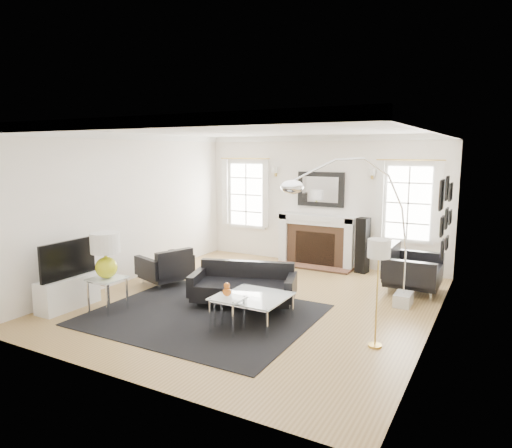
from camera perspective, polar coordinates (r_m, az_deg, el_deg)
The scene contains 25 objects.
floor at distance 7.68m, azimuth -0.12°, elevation -9.64°, with size 6.00×6.00×0.00m, color olive.
back_wall at distance 10.07m, azimuth 8.14°, elevation 2.91°, with size 5.50×0.04×2.80m, color white.
front_wall at distance 4.98m, azimuth -17.03°, elevation -3.66°, with size 5.50×0.04×2.80m, color white.
left_wall at distance 9.00m, azimuth -15.67°, elevation 1.94°, with size 0.04×6.00×2.80m, color white.
right_wall at distance 6.51m, azimuth 21.61°, elevation -0.98°, with size 0.04×6.00×2.80m, color white.
ceiling at distance 7.28m, azimuth -0.13°, elevation 11.72°, with size 5.50×6.00×0.02m, color white.
crown_molding at distance 7.28m, azimuth -0.13°, elevation 11.25°, with size 5.50×6.00×0.12m, color white.
fireplace at distance 10.00m, azimuth 7.61°, elevation -2.09°, with size 1.70×0.69×1.11m.
mantel_mirror at distance 10.00m, azimuth 8.08°, elevation 4.31°, with size 1.05×0.07×0.75m.
window_left at distance 10.80m, azimuth -1.20°, elevation 3.72°, with size 1.24×0.15×1.62m.
window_right at distance 9.52m, azimuth 18.52°, elevation 2.54°, with size 1.24×0.15×1.62m.
gallery_wall at distance 7.77m, azimuth 22.64°, elevation 1.49°, with size 0.04×1.73×1.29m.
tv_unit at distance 7.86m, azimuth -22.44°, elevation -7.40°, with size 0.35×1.00×1.09m.
area_rug at distance 7.12m, azimuth -6.62°, elevation -11.19°, with size 3.24×2.70×0.01m, color black.
sofa at distance 7.46m, azimuth -1.51°, elevation -7.82°, with size 1.82×1.23×0.54m.
armchair_left at distance 8.68m, azimuth -11.12°, elevation -5.39°, with size 0.98×1.05×0.58m.
armchair_right at distance 8.55m, azimuth 18.63°, elevation -5.51°, with size 0.92×1.02×0.68m.
coffee_table at distance 6.65m, azimuth -0.17°, elevation -9.25°, with size 0.91×0.91×0.40m.
side_table_left at distance 7.47m, azimuth -18.10°, elevation -7.21°, with size 0.48×0.48×0.53m.
nesting_table at distance 6.34m, azimuth -3.63°, elevation -10.13°, with size 0.45×0.38×0.49m.
gourd_lamp at distance 7.35m, azimuth -18.29°, elevation -3.36°, with size 0.44×0.44×0.71m.
orange_vase at distance 6.27m, azimuth -3.65°, elevation -8.26°, with size 0.12×0.12×0.19m.
arc_floor_lamp at distance 7.12m, azimuth 11.79°, elevation -0.28°, with size 1.74×1.61×2.46m.
stick_floor_lamp at distance 5.84m, azimuth 15.10°, elevation -3.67°, with size 0.28×0.28×1.39m.
speaker_tower at distance 9.54m, azimuth 13.19°, elevation -2.63°, with size 0.23×0.23×1.14m, color black.
Camera 1 is at (3.51, -6.38, 2.46)m, focal length 32.00 mm.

